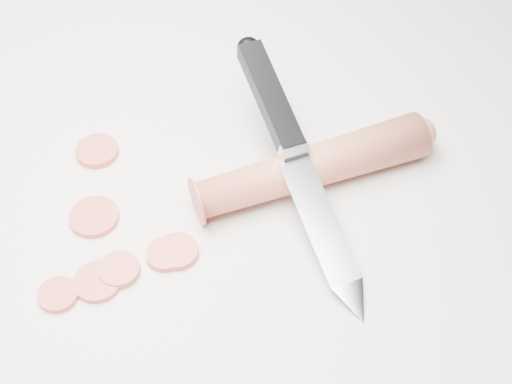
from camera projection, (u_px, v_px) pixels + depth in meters
The scene contains 10 objects.
ground at pixel (156, 204), 0.60m from camera, with size 2.40×2.40×0.00m, color silver.
carrot at pixel (312, 167), 0.60m from camera, with size 0.04×0.04×0.20m, color #C8593E.
carrot_slice_0 at pixel (94, 217), 0.59m from camera, with size 0.04×0.04×0.01m, color #CC4B3C.
carrot_slice_1 at pixel (58, 294), 0.54m from camera, with size 0.03×0.03×0.01m, color #CC4B3C.
carrot_slice_2 at pixel (177, 252), 0.57m from camera, with size 0.03×0.03×0.01m, color #CC4B3C.
carrot_slice_3 at pixel (165, 254), 0.56m from camera, with size 0.03×0.03×0.01m, color #CC4B3C.
carrot_slice_4 at pixel (119, 270), 0.56m from camera, with size 0.03×0.03×0.01m, color #CC4B3C.
carrot_slice_5 at pixel (97, 151), 0.63m from camera, with size 0.04×0.04×0.01m, color #CC4B3C.
carrot_slice_6 at pixel (98, 281), 0.55m from camera, with size 0.04×0.04×0.01m, color #CC4B3C.
kitchen_knife at pixel (301, 166), 0.57m from camera, with size 0.24×0.15×0.08m, color #B7B9BE, non-canonical shape.
Camera 1 is at (0.30, -0.23, 0.47)m, focal length 50.00 mm.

